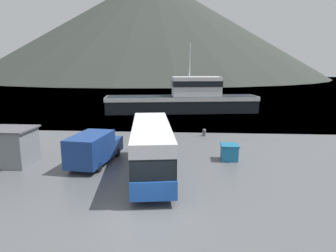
{
  "coord_description": "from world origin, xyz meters",
  "views": [
    {
      "loc": [
        1.86,
        -12.89,
        7.09
      ],
      "look_at": [
        0.11,
        12.45,
        2.0
      ],
      "focal_mm": 32.0,
      "sensor_mm": 36.0,
      "label": 1
    }
  ],
  "objects_px": {
    "dock_kiosk": "(11,146)",
    "small_boat": "(240,106)",
    "fishing_boat": "(185,99)",
    "tour_bus": "(151,147)",
    "storage_bin": "(229,152)",
    "delivery_van": "(94,148)"
  },
  "relations": [
    {
      "from": "storage_bin",
      "to": "dock_kiosk",
      "type": "relative_size",
      "value": 0.43
    },
    {
      "from": "tour_bus",
      "to": "small_boat",
      "type": "height_order",
      "value": "tour_bus"
    },
    {
      "from": "dock_kiosk",
      "to": "small_boat",
      "type": "xyz_separation_m",
      "value": [
        21.58,
        30.94,
        -0.86
      ]
    },
    {
      "from": "tour_bus",
      "to": "storage_bin",
      "type": "bearing_deg",
      "value": 23.8
    },
    {
      "from": "delivery_van",
      "to": "small_boat",
      "type": "height_order",
      "value": "delivery_van"
    },
    {
      "from": "tour_bus",
      "to": "storage_bin",
      "type": "distance_m",
      "value": 6.68
    },
    {
      "from": "tour_bus",
      "to": "delivery_van",
      "type": "distance_m",
      "value": 4.83
    },
    {
      "from": "dock_kiosk",
      "to": "storage_bin",
      "type": "bearing_deg",
      "value": 7.78
    },
    {
      "from": "tour_bus",
      "to": "fishing_boat",
      "type": "xyz_separation_m",
      "value": [
        1.79,
        27.84,
        0.14
      ]
    },
    {
      "from": "fishing_boat",
      "to": "dock_kiosk",
      "type": "xyz_separation_m",
      "value": [
        -12.22,
        -26.56,
        -0.66
      ]
    },
    {
      "from": "dock_kiosk",
      "to": "fishing_boat",
      "type": "bearing_deg",
      "value": 65.29
    },
    {
      "from": "fishing_boat",
      "to": "dock_kiosk",
      "type": "bearing_deg",
      "value": 146.95
    },
    {
      "from": "delivery_van",
      "to": "storage_bin",
      "type": "relative_size",
      "value": 4.3
    },
    {
      "from": "tour_bus",
      "to": "delivery_van",
      "type": "height_order",
      "value": "tour_bus"
    },
    {
      "from": "tour_bus",
      "to": "fishing_boat",
      "type": "distance_m",
      "value": 27.9
    },
    {
      "from": "fishing_boat",
      "to": "dock_kiosk",
      "type": "distance_m",
      "value": 29.24
    },
    {
      "from": "delivery_van",
      "to": "small_boat",
      "type": "xyz_separation_m",
      "value": [
        15.59,
        30.46,
        -0.74
      ]
    },
    {
      "from": "delivery_van",
      "to": "dock_kiosk",
      "type": "height_order",
      "value": "dock_kiosk"
    },
    {
      "from": "delivery_van",
      "to": "small_boat",
      "type": "distance_m",
      "value": 34.23
    },
    {
      "from": "small_boat",
      "to": "tour_bus",
      "type": "bearing_deg",
      "value": 175.7
    },
    {
      "from": "storage_bin",
      "to": "tour_bus",
      "type": "bearing_deg",
      "value": -148.08
    },
    {
      "from": "fishing_boat",
      "to": "delivery_van",
      "type": "bearing_deg",
      "value": 158.22
    }
  ]
}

